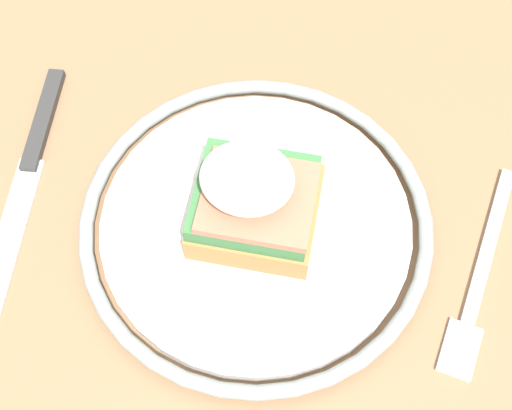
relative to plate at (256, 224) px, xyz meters
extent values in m
plane|color=gray|center=(-0.01, -0.04, -0.75)|extent=(6.00, 6.00, 0.00)
cube|color=#846042|center=(-0.01, -0.04, -0.02)|extent=(1.07, 0.72, 0.03)
cylinder|color=silver|center=(0.00, 0.00, 0.00)|extent=(0.21, 0.21, 0.01)
torus|color=gray|center=(0.00, 0.00, 0.00)|extent=(0.24, 0.24, 0.01)
cube|color=#9E703D|center=(0.00, 0.00, 0.02)|extent=(0.08, 0.08, 0.02)
cube|color=#38703D|center=(0.00, 0.00, 0.04)|extent=(0.08, 0.07, 0.01)
cube|color=#AD664C|center=(0.00, 0.00, 0.05)|extent=(0.07, 0.06, 0.01)
ellipsoid|color=white|center=(0.00, 0.00, 0.06)|extent=(0.06, 0.05, 0.03)
cube|color=silver|center=(-0.16, -0.02, -0.01)|extent=(0.03, 0.12, 0.00)
cube|color=silver|center=(-0.14, 0.06, -0.01)|extent=(0.03, 0.04, 0.00)
cube|color=#2D2D2D|center=(0.17, -0.06, 0.00)|extent=(0.02, 0.09, 0.01)
cube|color=silver|center=(0.16, 0.04, -0.01)|extent=(0.03, 0.13, 0.00)
camera|label=1|loc=(-0.04, 0.22, 0.43)|focal=50.00mm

